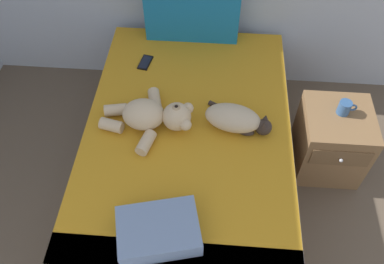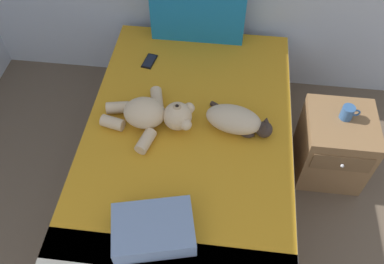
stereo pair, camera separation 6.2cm
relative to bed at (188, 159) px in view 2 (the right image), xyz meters
The scene contains 8 objects.
bed is the anchor object (origin of this frame).
patterned_cushion 1.07m from the bed, 92.55° to the left, with size 0.67×0.15×0.51m.
cat 0.46m from the bed, 13.53° to the left, with size 0.42×0.31×0.15m.
teddy_bear 0.42m from the bed, 166.95° to the left, with size 0.56×0.51×0.19m.
cell_phone 0.75m from the bed, 120.12° to the left, with size 0.10×0.16×0.01m.
throw_pillow 0.76m from the bed, 97.39° to the right, with size 0.40×0.28×0.11m, color #728CB7.
nightstand 1.00m from the bed, 13.47° to the left, with size 0.44×0.48×0.52m.
mug 1.06m from the bed, 15.26° to the left, with size 0.12×0.08×0.09m.
Camera 2 is at (1.98, 1.26, 2.46)m, focal length 37.34 mm.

